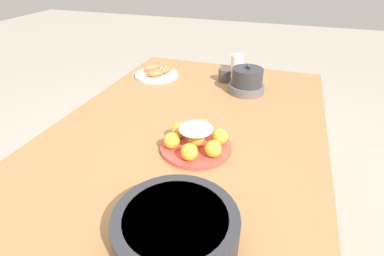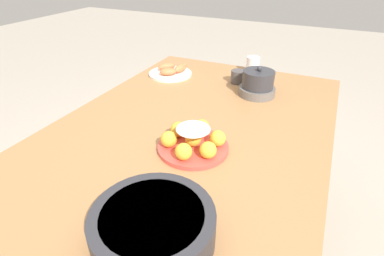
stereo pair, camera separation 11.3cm
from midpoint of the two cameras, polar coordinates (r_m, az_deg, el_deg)
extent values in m
plane|color=#B2A899|center=(1.73, 1.86, -22.02)|extent=(12.00, 12.00, 0.00)
cylinder|color=#A87547|center=(2.18, -1.93, 3.05)|extent=(0.06, 0.06, 0.73)
cylinder|color=#A87547|center=(2.00, 23.89, -2.68)|extent=(0.06, 0.06, 0.73)
cube|color=#A87547|center=(1.22, 2.45, -0.35)|extent=(1.59, 1.07, 0.03)
cylinder|color=#E04C42|center=(1.08, 3.22, -3.76)|extent=(0.25, 0.25, 0.02)
sphere|color=yellow|center=(0.99, 1.64, -4.62)|extent=(0.06, 0.06, 0.06)
sphere|color=yellow|center=(1.00, 6.31, -4.29)|extent=(0.06, 0.06, 0.06)
sphere|color=yellow|center=(1.06, 7.92, -2.06)|extent=(0.06, 0.06, 0.06)
sphere|color=yellow|center=(1.13, 4.72, 0.11)|extent=(0.06, 0.06, 0.06)
sphere|color=yellow|center=(1.11, 0.10, -0.32)|extent=(0.06, 0.06, 0.06)
sphere|color=yellow|center=(1.05, -1.42, -2.24)|extent=(0.06, 0.06, 0.06)
ellipsoid|color=white|center=(1.03, 3.34, -0.27)|extent=(0.12, 0.12, 0.02)
sphere|color=yellow|center=(1.06, 3.28, -2.10)|extent=(0.06, 0.06, 0.06)
cylinder|color=#2D2D33|center=(0.76, -2.97, -18.44)|extent=(0.30, 0.30, 0.09)
cylinder|color=brown|center=(0.73, -3.05, -16.51)|extent=(0.25, 0.25, 0.01)
cylinder|color=silver|center=(1.74, -2.29, 10.25)|extent=(0.25, 0.25, 0.01)
ellipsoid|color=#E57042|center=(1.70, -2.67, 10.64)|extent=(0.10, 0.11, 0.04)
ellipsoid|color=#E57042|center=(1.75, -0.30, 11.34)|extent=(0.11, 0.05, 0.04)
ellipsoid|color=#E57042|center=(1.77, -2.98, 11.56)|extent=(0.11, 0.10, 0.04)
cylinder|color=#4C4747|center=(1.65, 10.62, 9.53)|extent=(0.07, 0.07, 0.07)
cylinder|color=white|center=(1.83, 13.29, 11.68)|extent=(0.08, 0.08, 0.09)
cylinder|color=#66605B|center=(1.53, 14.34, 6.78)|extent=(0.18, 0.18, 0.04)
cylinder|color=#333338|center=(1.50, 14.64, 8.92)|extent=(0.15, 0.15, 0.08)
sphere|color=#333338|center=(1.49, 14.91, 10.83)|extent=(0.02, 0.02, 0.02)
camera|label=1|loc=(0.06, -87.14, 1.70)|focal=28.00mm
camera|label=2|loc=(0.06, 92.86, -1.70)|focal=28.00mm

